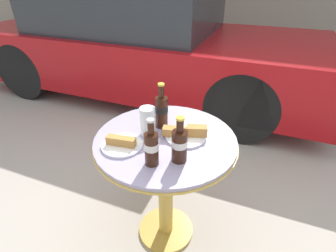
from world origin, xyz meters
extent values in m
plane|color=#A8A093|center=(0.00, 0.00, 0.00)|extent=(30.00, 30.00, 0.00)
cylinder|color=gold|center=(0.00, 0.00, 0.01)|extent=(0.35, 0.35, 0.02)
cylinder|color=gold|center=(0.00, 0.00, 0.36)|extent=(0.09, 0.09, 0.69)
cylinder|color=gold|center=(0.00, 0.00, 0.70)|extent=(0.74, 0.74, 0.01)
cylinder|color=#9E93B2|center=(0.00, 0.00, 0.72)|extent=(0.73, 0.73, 0.02)
cylinder|color=#33190F|center=(-0.06, 0.10, 0.81)|extent=(0.07, 0.07, 0.17)
cylinder|color=black|center=(-0.06, 0.10, 0.83)|extent=(0.07, 0.07, 0.04)
cylinder|color=#33190F|center=(-0.06, 0.10, 0.93)|extent=(0.03, 0.03, 0.07)
cylinder|color=gold|center=(-0.06, 0.10, 0.97)|extent=(0.03, 0.03, 0.01)
cylinder|color=#33190F|center=(0.02, -0.21, 0.81)|extent=(0.06, 0.06, 0.15)
cylinder|color=silver|center=(0.02, -0.21, 0.82)|extent=(0.06, 0.06, 0.03)
cylinder|color=#33190F|center=(0.02, -0.21, 0.91)|extent=(0.03, 0.03, 0.06)
cylinder|color=silver|center=(0.02, -0.21, 0.95)|extent=(0.03, 0.03, 0.01)
cylinder|color=#33190F|center=(0.12, -0.14, 0.80)|extent=(0.07, 0.07, 0.15)
cylinder|color=silver|center=(0.12, -0.14, 0.82)|extent=(0.07, 0.07, 0.03)
cylinder|color=#33190F|center=(0.12, -0.14, 0.91)|extent=(0.03, 0.03, 0.06)
cylinder|color=gold|center=(0.12, -0.14, 0.94)|extent=(0.04, 0.04, 0.01)
cylinder|color=#C68923|center=(-0.10, 0.00, 0.79)|extent=(0.07, 0.07, 0.12)
cylinder|color=silver|center=(-0.10, 0.00, 0.80)|extent=(0.08, 0.08, 0.15)
cylinder|color=white|center=(0.10, 0.04, 0.73)|extent=(0.20, 0.20, 0.01)
cube|color=white|center=(0.10, 0.04, 0.74)|extent=(0.17, 0.17, 0.00)
cube|color=#B77F3D|center=(0.04, 0.02, 0.76)|extent=(0.13, 0.07, 0.04)
cube|color=#B77F3D|center=(0.15, 0.06, 0.77)|extent=(0.11, 0.08, 0.05)
cylinder|color=white|center=(-0.17, -0.15, 0.73)|extent=(0.20, 0.20, 0.01)
cube|color=white|center=(-0.17, -0.15, 0.74)|extent=(0.18, 0.18, 0.00)
cube|color=#B77F3D|center=(-0.17, -0.15, 0.76)|extent=(0.15, 0.06, 0.04)
cube|color=#9E0F14|center=(-1.09, 2.00, 0.50)|extent=(4.34, 1.67, 0.61)
cube|color=#23282D|center=(-1.31, 2.00, 1.04)|extent=(2.09, 1.47, 0.46)
cylinder|color=black|center=(0.25, 2.74, 0.35)|extent=(0.70, 0.20, 0.70)
cylinder|color=black|center=(0.25, 1.26, 0.35)|extent=(0.70, 0.20, 0.70)
cylinder|color=black|center=(-2.44, 2.74, 0.35)|extent=(0.70, 0.20, 0.70)
cylinder|color=black|center=(-2.44, 1.26, 0.35)|extent=(0.70, 0.20, 0.70)
camera|label=1|loc=(0.42, -1.03, 1.47)|focal=28.00mm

